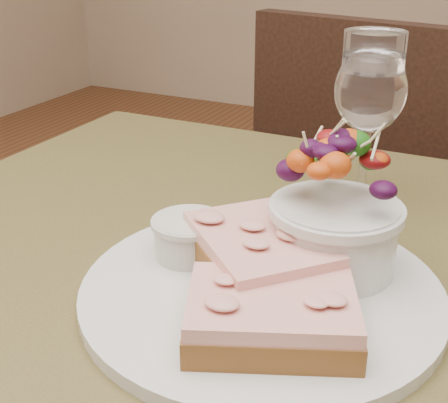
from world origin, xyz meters
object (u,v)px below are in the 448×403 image
at_px(sandwich_front, 272,315).
at_px(wine_glass, 370,95).
at_px(dinner_plate, 261,291).
at_px(cafe_table, 226,369).
at_px(chair_far, 381,303).
at_px(ramekin, 189,236).
at_px(sandwich_back, 260,252).
at_px(salad_bowl, 337,206).

relative_size(sandwich_front, wine_glass, 0.85).
bearing_deg(sandwich_front, dinner_plate, 96.13).
height_order(cafe_table, wine_glass, wine_glass).
xyz_separation_m(cafe_table, wine_glass, (0.06, 0.21, 0.22)).
bearing_deg(cafe_table, chair_far, 88.88).
bearing_deg(ramekin, sandwich_back, -6.63).
bearing_deg(sandwich_back, wine_glass, 124.59).
xyz_separation_m(cafe_table, chair_far, (0.01, 0.73, -0.36)).
bearing_deg(ramekin, sandwich_front, -34.87).
xyz_separation_m(cafe_table, ramekin, (-0.04, 0.00, 0.13)).
bearing_deg(salad_bowl, ramekin, -163.97).
bearing_deg(dinner_plate, chair_far, 91.97).
bearing_deg(dinner_plate, sandwich_back, 121.69).
distance_m(sandwich_front, sandwich_back, 0.08).
height_order(cafe_table, sandwich_back, sandwich_back).
relative_size(chair_far, dinner_plate, 2.97).
bearing_deg(dinner_plate, wine_glass, 84.11).
height_order(sandwich_front, ramekin, ramekin).
relative_size(cafe_table, chair_far, 0.89).
relative_size(cafe_table, wine_glass, 4.57).
bearing_deg(cafe_table, wine_glass, 73.45).
height_order(cafe_table, dinner_plate, dinner_plate).
bearing_deg(sandwich_back, ramekin, -144.24).
height_order(ramekin, wine_glass, wine_glass).
distance_m(dinner_plate, sandwich_front, 0.07).
relative_size(sandwich_front, salad_bowl, 1.18).
distance_m(cafe_table, chair_far, 0.81).
bearing_deg(sandwich_front, ramekin, 122.22).
xyz_separation_m(salad_bowl, wine_glass, (-0.02, 0.17, 0.05)).
bearing_deg(salad_bowl, wine_glass, 96.71).
height_order(chair_far, sandwich_front, chair_far).
bearing_deg(ramekin, dinner_plate, -13.31).
relative_size(chair_far, ramekin, 14.33).
distance_m(chair_far, wine_glass, 0.78).
distance_m(dinner_plate, ramekin, 0.09).
distance_m(chair_far, dinner_plate, 0.88).
distance_m(cafe_table, wine_glass, 0.32).
bearing_deg(wine_glass, dinner_plate, -95.89).
relative_size(sandwich_front, ramekin, 2.38).
relative_size(dinner_plate, ramekin, 4.82).
distance_m(sandwich_back, ramekin, 0.07).
bearing_deg(wine_glass, sandwich_front, -88.15).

